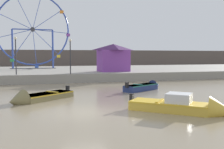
{
  "coord_description": "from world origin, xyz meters",
  "views": [
    {
      "loc": [
        -2.5,
        -14.05,
        3.1
      ],
      "look_at": [
        4.28,
        9.51,
        1.31
      ],
      "focal_mm": 42.25,
      "sensor_mm": 36.0,
      "label": 1
    }
  ],
  "objects_px": {
    "motorboat_navy_blue": "(146,87)",
    "promenade_lamp_near": "(70,51)",
    "motorboat_olive_wood": "(36,98)",
    "carnival_booth_purple_stall": "(113,57)",
    "ferris_wheel_blue_frame": "(33,31)",
    "motorboat_mustard_yellow": "(187,107)",
    "promenade_lamp_far": "(16,50)"
  },
  "relations": [
    {
      "from": "motorboat_olive_wood",
      "to": "carnival_booth_purple_stall",
      "type": "bearing_deg",
      "value": -162.46
    },
    {
      "from": "promenade_lamp_near",
      "to": "promenade_lamp_far",
      "type": "height_order",
      "value": "promenade_lamp_far"
    },
    {
      "from": "motorboat_navy_blue",
      "to": "ferris_wheel_blue_frame",
      "type": "distance_m",
      "value": 25.05
    },
    {
      "from": "motorboat_navy_blue",
      "to": "promenade_lamp_near",
      "type": "xyz_separation_m",
      "value": [
        -5.69,
        8.21,
        3.29
      ]
    },
    {
      "from": "motorboat_olive_wood",
      "to": "motorboat_mustard_yellow",
      "type": "xyz_separation_m",
      "value": [
        7.89,
        -5.97,
        0.09
      ]
    },
    {
      "from": "motorboat_mustard_yellow",
      "to": "promenade_lamp_far",
      "type": "distance_m",
      "value": 20.77
    },
    {
      "from": "promenade_lamp_far",
      "to": "motorboat_olive_wood",
      "type": "bearing_deg",
      "value": -80.34
    },
    {
      "from": "carnival_booth_purple_stall",
      "to": "ferris_wheel_blue_frame",
      "type": "bearing_deg",
      "value": 128.72
    },
    {
      "from": "motorboat_olive_wood",
      "to": "promenade_lamp_near",
      "type": "bearing_deg",
      "value": -146.79
    },
    {
      "from": "ferris_wheel_blue_frame",
      "to": "promenade_lamp_near",
      "type": "distance_m",
      "value": 14.83
    },
    {
      "from": "motorboat_navy_blue",
      "to": "promenade_lamp_near",
      "type": "relative_size",
      "value": 1.14
    },
    {
      "from": "motorboat_mustard_yellow",
      "to": "promenade_lamp_far",
      "type": "relative_size",
      "value": 1.22
    },
    {
      "from": "motorboat_navy_blue",
      "to": "motorboat_olive_wood",
      "type": "bearing_deg",
      "value": 169.25
    },
    {
      "from": "motorboat_olive_wood",
      "to": "motorboat_navy_blue",
      "type": "xyz_separation_m",
      "value": [
        9.5,
        3.42,
        0.05
      ]
    },
    {
      "from": "motorboat_mustard_yellow",
      "to": "carnival_booth_purple_stall",
      "type": "height_order",
      "value": "carnival_booth_purple_stall"
    },
    {
      "from": "motorboat_olive_wood",
      "to": "motorboat_mustard_yellow",
      "type": "bearing_deg",
      "value": 104.21
    },
    {
      "from": "ferris_wheel_blue_frame",
      "to": "carnival_booth_purple_stall",
      "type": "height_order",
      "value": "ferris_wheel_blue_frame"
    },
    {
      "from": "ferris_wheel_blue_frame",
      "to": "carnival_booth_purple_stall",
      "type": "relative_size",
      "value": 2.73
    },
    {
      "from": "ferris_wheel_blue_frame",
      "to": "promenade_lamp_far",
      "type": "xyz_separation_m",
      "value": [
        -1.67,
        -13.5,
        -3.29
      ]
    },
    {
      "from": "motorboat_navy_blue",
      "to": "promenade_lamp_near",
      "type": "distance_m",
      "value": 10.52
    },
    {
      "from": "ferris_wheel_blue_frame",
      "to": "promenade_lamp_far",
      "type": "height_order",
      "value": "ferris_wheel_blue_frame"
    },
    {
      "from": "motorboat_olive_wood",
      "to": "ferris_wheel_blue_frame",
      "type": "distance_m",
      "value": 26.33
    },
    {
      "from": "carnival_booth_purple_stall",
      "to": "promenade_lamp_near",
      "type": "distance_m",
      "value": 6.67
    },
    {
      "from": "motorboat_mustard_yellow",
      "to": "promenade_lamp_near",
      "type": "xyz_separation_m",
      "value": [
        -4.09,
        17.6,
        3.26
      ]
    },
    {
      "from": "promenade_lamp_far",
      "to": "promenade_lamp_near",
      "type": "bearing_deg",
      "value": -3.26
    },
    {
      "from": "motorboat_olive_wood",
      "to": "motorboat_navy_blue",
      "type": "relative_size",
      "value": 1.04
    },
    {
      "from": "motorboat_mustard_yellow",
      "to": "carnival_booth_purple_stall",
      "type": "xyz_separation_m",
      "value": [
        1.85,
        20.54,
        2.52
      ]
    },
    {
      "from": "motorboat_navy_blue",
      "to": "ferris_wheel_blue_frame",
      "type": "height_order",
      "value": "ferris_wheel_blue_frame"
    },
    {
      "from": "promenade_lamp_far",
      "to": "motorboat_navy_blue",
      "type": "bearing_deg",
      "value": -36.52
    },
    {
      "from": "motorboat_olive_wood",
      "to": "promenade_lamp_near",
      "type": "relative_size",
      "value": 1.19
    },
    {
      "from": "motorboat_mustard_yellow",
      "to": "ferris_wheel_blue_frame",
      "type": "distance_m",
      "value": 33.17
    },
    {
      "from": "carnival_booth_purple_stall",
      "to": "promenade_lamp_near",
      "type": "relative_size",
      "value": 1.1
    }
  ]
}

